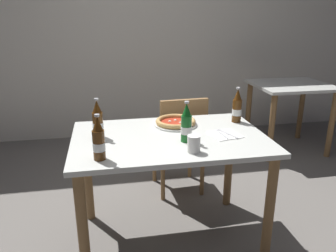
{
  "coord_description": "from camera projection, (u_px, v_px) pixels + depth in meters",
  "views": [
    {
      "loc": [
        -0.37,
        -1.93,
        1.49
      ],
      "look_at": [
        0.0,
        0.05,
        0.8
      ],
      "focal_mm": 36.04,
      "sensor_mm": 36.0,
      "label": 1
    }
  ],
  "objects": [
    {
      "name": "paper_cup",
      "position": [
        194.0,
        144.0,
        1.85
      ],
      "size": [
        0.07,
        0.07,
        0.09
      ],
      "primitive_type": "cylinder",
      "color": "white",
      "rests_on": "dining_table_main"
    },
    {
      "name": "ground_plane",
      "position": [
        169.0,
        237.0,
        2.34
      ],
      "size": [
        8.0,
        8.0,
        0.0
      ],
      "primitive_type": "plane",
      "color": "slate"
    },
    {
      "name": "dining_table_background",
      "position": [
        290.0,
        98.0,
        3.67
      ],
      "size": [
        0.8,
        0.7,
        0.75
      ],
      "color": "silver",
      "rests_on": "ground_plane"
    },
    {
      "name": "dining_table_main",
      "position": [
        169.0,
        153.0,
        2.14
      ],
      "size": [
        1.2,
        0.8,
        0.75
      ],
      "color": "silver",
      "rests_on": "ground_plane"
    },
    {
      "name": "napkin_with_cutlery",
      "position": [
        225.0,
        134.0,
        2.12
      ],
      "size": [
        0.21,
        0.21,
        0.01
      ],
      "color": "white",
      "rests_on": "dining_table_main"
    },
    {
      "name": "back_wall_tiled",
      "position": [
        134.0,
        28.0,
        3.97
      ],
      "size": [
        7.0,
        0.1,
        2.6
      ],
      "primitive_type": "cube",
      "color": "silver",
      "rests_on": "ground_plane"
    },
    {
      "name": "pizza_margherita_near",
      "position": [
        176.0,
        122.0,
        2.3
      ],
      "size": [
        0.29,
        0.29,
        0.04
      ],
      "color": "white",
      "rests_on": "dining_table_main"
    },
    {
      "name": "beer_bottle_left",
      "position": [
        98.0,
        121.0,
        2.05
      ],
      "size": [
        0.07,
        0.07,
        0.25
      ],
      "color": "#512D0F",
      "rests_on": "dining_table_main"
    },
    {
      "name": "chair_behind_table",
      "position": [
        180.0,
        139.0,
        2.79
      ],
      "size": [
        0.42,
        0.42,
        0.85
      ],
      "rotation": [
        0.0,
        0.0,
        3.2
      ],
      "color": "olive",
      "rests_on": "ground_plane"
    },
    {
      "name": "beer_bottle_extra",
      "position": [
        237.0,
        108.0,
        2.34
      ],
      "size": [
        0.07,
        0.07,
        0.25
      ],
      "color": "#512D0F",
      "rests_on": "dining_table_main"
    },
    {
      "name": "beer_bottle_center",
      "position": [
        99.0,
        141.0,
        1.74
      ],
      "size": [
        0.07,
        0.07,
        0.25
      ],
      "color": "#512D0F",
      "rests_on": "dining_table_main"
    },
    {
      "name": "beer_bottle_right",
      "position": [
        186.0,
        125.0,
        1.98
      ],
      "size": [
        0.07,
        0.07,
        0.25
      ],
      "color": "#14591E",
      "rests_on": "dining_table_main"
    }
  ]
}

